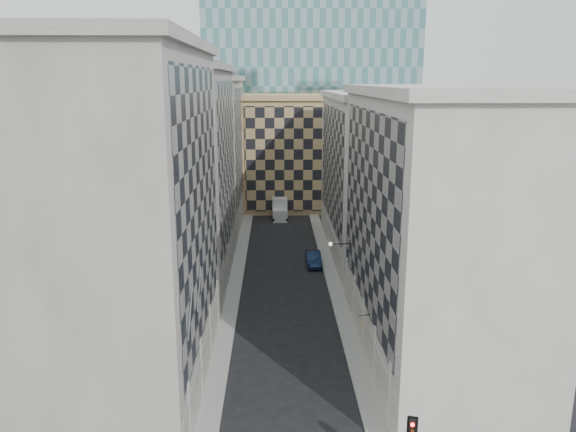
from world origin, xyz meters
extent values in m
cube|color=#969691|center=(-5.25, 30.00, 0.07)|extent=(1.50, 100.00, 0.15)
cube|color=#969691|center=(5.25, 30.00, 0.07)|extent=(1.50, 100.00, 0.15)
cube|color=gray|center=(-11.00, 11.00, 11.50)|extent=(10.00, 22.00, 23.00)
cube|color=gray|center=(-6.12, 11.00, 13.00)|extent=(0.25, 19.36, 18.00)
cube|color=gray|center=(-6.20, 11.00, 1.60)|extent=(0.45, 21.12, 3.20)
cube|color=gray|center=(-11.00, 11.00, 23.35)|extent=(10.80, 22.80, 0.70)
cylinder|color=gray|center=(-6.35, 2.75, 2.20)|extent=(0.90, 0.90, 4.40)
cylinder|color=gray|center=(-6.35, 8.25, 2.20)|extent=(0.90, 0.90, 4.40)
cylinder|color=gray|center=(-6.35, 13.75, 2.20)|extent=(0.90, 0.90, 4.40)
cylinder|color=gray|center=(-6.35, 19.25, 2.20)|extent=(0.90, 0.90, 4.40)
cube|color=gray|center=(-11.00, 33.00, 11.00)|extent=(10.00, 22.00, 22.00)
cube|color=gray|center=(-6.12, 33.00, 12.50)|extent=(0.25, 19.36, 17.00)
cube|color=gray|center=(-6.20, 33.00, 1.60)|extent=(0.45, 21.12, 3.20)
cube|color=gray|center=(-11.00, 33.00, 22.35)|extent=(10.80, 22.80, 0.70)
cylinder|color=gray|center=(-6.35, 24.75, 2.20)|extent=(0.90, 0.90, 4.40)
cylinder|color=gray|center=(-6.35, 30.25, 2.20)|extent=(0.90, 0.90, 4.40)
cylinder|color=gray|center=(-6.35, 35.75, 2.20)|extent=(0.90, 0.90, 4.40)
cylinder|color=gray|center=(-6.35, 41.25, 2.20)|extent=(0.90, 0.90, 4.40)
cube|color=gray|center=(-11.00, 55.00, 10.50)|extent=(10.00, 22.00, 21.00)
cube|color=gray|center=(-6.12, 55.00, 12.00)|extent=(0.25, 19.36, 16.00)
cube|color=gray|center=(-6.20, 55.00, 1.60)|extent=(0.45, 21.12, 3.20)
cube|color=gray|center=(-11.00, 55.00, 21.35)|extent=(10.80, 22.80, 0.70)
cylinder|color=gray|center=(-6.35, 46.75, 2.20)|extent=(0.90, 0.90, 4.40)
cylinder|color=gray|center=(-6.35, 52.25, 2.20)|extent=(0.90, 0.90, 4.40)
cylinder|color=gray|center=(-6.35, 57.75, 2.20)|extent=(0.90, 0.90, 4.40)
cylinder|color=gray|center=(-6.35, 63.25, 2.20)|extent=(0.90, 0.90, 4.40)
cube|color=#B4B1A5|center=(11.00, 15.00, 10.00)|extent=(10.00, 26.00, 20.00)
cube|color=gray|center=(6.12, 15.00, 11.50)|extent=(0.25, 22.88, 15.00)
cube|color=#B4B1A5|center=(6.20, 15.00, 1.60)|extent=(0.45, 24.96, 3.20)
cube|color=#B4B1A5|center=(11.00, 15.00, 20.35)|extent=(10.80, 26.80, 0.70)
cylinder|color=#B4B1A5|center=(6.35, 4.60, 2.20)|extent=(0.90, 0.90, 4.40)
cylinder|color=#B4B1A5|center=(6.35, 9.80, 2.20)|extent=(0.90, 0.90, 4.40)
cylinder|color=#B4B1A5|center=(6.35, 15.00, 2.20)|extent=(0.90, 0.90, 4.40)
cylinder|color=#B4B1A5|center=(6.35, 20.20, 2.20)|extent=(0.90, 0.90, 4.40)
cylinder|color=#B4B1A5|center=(6.35, 25.40, 2.20)|extent=(0.90, 0.90, 4.40)
cube|color=#B4B1A5|center=(11.00, 42.00, 9.50)|extent=(10.00, 28.00, 19.00)
cube|color=gray|center=(6.12, 42.00, 11.00)|extent=(0.25, 24.64, 14.00)
cube|color=#B4B1A5|center=(6.20, 42.00, 1.60)|extent=(0.45, 26.88, 3.20)
cube|color=#B4B1A5|center=(11.00, 42.00, 19.35)|extent=(10.80, 28.80, 0.70)
cube|color=tan|center=(2.00, 68.00, 9.00)|extent=(16.00, 14.00, 18.00)
cube|color=tan|center=(2.00, 60.90, 9.00)|extent=(15.20, 0.25, 16.50)
cube|color=tan|center=(2.00, 68.00, 18.40)|extent=(16.80, 14.80, 0.80)
cube|color=#2A2420|center=(0.00, 82.00, 14.00)|extent=(6.00, 6.00, 28.00)
cube|color=#2A2420|center=(0.00, 82.00, 28.70)|extent=(7.00, 7.00, 1.40)
cylinder|color=gray|center=(-5.90, 4.00, 8.00)|extent=(0.10, 2.33, 2.33)
cylinder|color=gray|center=(-5.90, 8.00, 8.00)|extent=(0.10, 2.33, 2.33)
cylinder|color=black|center=(5.10, 24.00, 6.20)|extent=(1.80, 0.08, 0.08)
sphere|color=#FFE5B2|center=(4.20, 24.00, 6.20)|extent=(0.36, 0.36, 0.36)
cube|color=black|center=(5.90, -1.33, 3.93)|extent=(0.40, 0.36, 1.11)
cube|color=black|center=(5.95, -1.16, 3.93)|extent=(0.55, 0.18, 1.26)
sphere|color=#FF0C07|center=(5.86, -1.49, 4.30)|extent=(0.20, 0.20, 0.20)
sphere|color=#331E05|center=(5.86, -1.49, 3.93)|extent=(0.20, 0.20, 0.20)
cube|color=silver|center=(-0.19, 57.43, 0.91)|extent=(2.25, 2.45, 1.82)
cube|color=silver|center=(-0.21, 60.05, 1.56)|extent=(2.36, 3.66, 3.13)
cylinder|color=black|center=(-1.19, 56.61, 0.45)|extent=(0.31, 0.91, 0.91)
cylinder|color=black|center=(0.83, 56.63, 0.45)|extent=(0.31, 0.91, 0.91)
cylinder|color=black|center=(-1.23, 61.25, 0.45)|extent=(0.31, 0.91, 0.91)
cylinder|color=black|center=(0.78, 61.27, 0.45)|extent=(0.31, 0.91, 0.91)
imported|color=#101F3D|center=(3.50, 36.20, 0.79)|extent=(1.76, 4.83, 1.58)
cylinder|color=black|center=(5.60, 12.10, 4.25)|extent=(0.91, 0.20, 0.06)
cube|color=beige|center=(5.40, 12.10, 3.80)|extent=(0.19, 0.80, 0.80)
camera|label=1|loc=(-0.98, -26.15, 21.11)|focal=35.00mm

